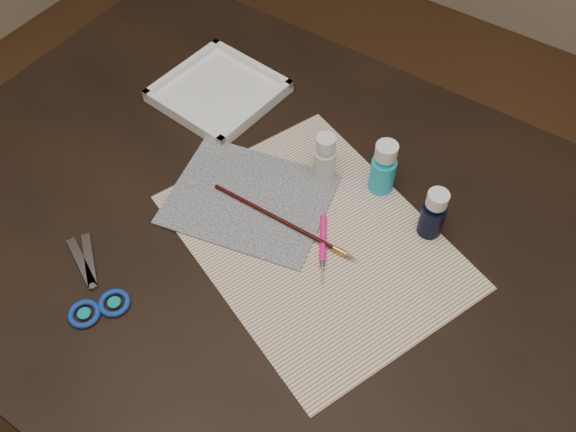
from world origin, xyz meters
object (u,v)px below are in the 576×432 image
Objects in this scene: paint_bottle_white at (325,157)px; palette_tray at (219,91)px; paint_bottle_navy at (433,213)px; scissors at (86,279)px; paper at (315,241)px; paint_bottle_cyan at (384,167)px; canvas at (249,199)px.

palette_tray is at bearing 168.32° from paint_bottle_white.
scissors is at bearing -135.70° from paint_bottle_navy.
paper is 4.85× the size of paint_bottle_navy.
paint_bottle_cyan is at bearing 78.54° from paper.
paper is 4.96× the size of paint_bottle_white.
paint_bottle_white is at bearing 116.61° from paper.
paper is 0.19m from paint_bottle_navy.
palette_tray reaches higher than canvas.
palette_tray is at bearing 172.65° from paint_bottle_navy.
canvas is at bearing 176.93° from paper.
palette_tray is (-0.36, 0.02, -0.04)m from paint_bottle_cyan.
canvas is 0.26m from palette_tray.
paint_bottle_cyan is at bearing -3.95° from palette_tray.
canvas is at bearing -122.04° from paint_bottle_white.
palette_tray is at bearing 176.05° from paint_bottle_cyan.
palette_tray is (-0.09, 0.43, 0.01)m from scissors.
paint_bottle_cyan is (0.03, 0.15, 0.05)m from paper.
paint_bottle_cyan is at bearing 41.57° from canvas.
canvas is at bearing -157.95° from paint_bottle_navy.
paper is at bearing -139.75° from paint_bottle_navy.
paint_bottle_navy is at bearing -18.29° from paint_bottle_cyan.
palette_tray is (-0.33, 0.18, 0.01)m from paper.
paint_bottle_white is at bearing -11.68° from palette_tray.
paint_bottle_navy reaches higher than paper.
paint_bottle_white is 0.42m from scissors.
scissors is at bearing -115.75° from paint_bottle_white.
scissors is 0.91× the size of palette_tray.
palette_tray is (-0.27, 0.06, -0.03)m from paint_bottle_white.
canvas is 1.28× the size of palette_tray.
paint_bottle_cyan is (0.09, 0.03, 0.01)m from paint_bottle_white.
scissors is (-0.27, -0.41, -0.05)m from paint_bottle_cyan.
canvas is 0.22m from paint_bottle_cyan.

